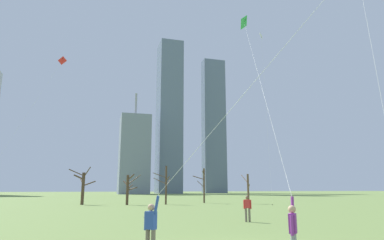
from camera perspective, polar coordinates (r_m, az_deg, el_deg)
kite_flyer_midfield_left_orange at (r=14.30m, az=30.09°, el=-1.20°), size 5.04×5.26×14.85m
kite_flyer_midfield_right_teal at (r=10.38m, az=9.46°, el=2.03°), size 12.25×7.92×17.41m
kite_flyer_foreground_right_green at (r=12.43m, az=14.16°, el=-6.16°), size 4.77×12.13×14.37m
bystander_strolling_midfield at (r=22.23m, az=9.48°, el=-14.53°), size 0.44×0.35×1.62m
distant_kite_drifting_left_red at (r=40.19m, az=-22.52°, el=7.47°), size 7.61×2.49×16.68m
distant_kite_low_near_trees_white at (r=46.37m, az=11.95°, el=11.21°), size 1.98×2.22×22.73m
bare_tree_far_right_edge at (r=49.24m, az=1.99°, el=-10.86°), size 1.82×2.54×4.94m
bare_tree_leftmost at (r=44.49m, az=-10.87°, el=-11.39°), size 2.27×1.95×3.91m
bare_tree_right_of_center at (r=46.38m, az=-18.18°, el=-10.71°), size 3.53×2.45×4.82m
bare_tree_center at (r=47.29m, az=9.57°, el=-11.38°), size 1.30×2.77×4.01m
bare_tree_rightmost at (r=45.01m, az=-4.54°, el=-10.86°), size 2.43×2.54×5.02m
skyline_squat_block at (r=150.55m, az=3.75°, el=-0.79°), size 10.02×5.43×60.50m
skyline_mid_tower_left at (r=125.39m, az=-9.87°, el=-5.80°), size 10.86×11.00×37.71m
skyline_mid_tower_right at (r=137.43m, az=-3.93°, el=0.73°), size 9.38×11.01×62.72m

